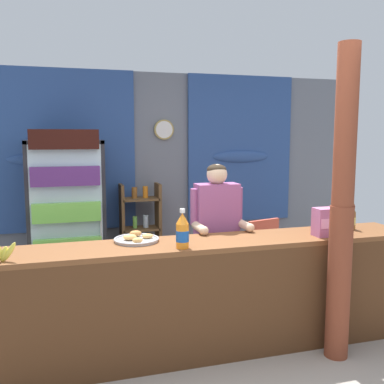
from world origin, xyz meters
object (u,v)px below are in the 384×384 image
(plastic_lawn_chair, at_px, (256,250))
(snack_box_crackers, at_px, (327,218))
(soda_bottle_iced_tea, at_px, (352,218))
(drink_fridge, at_px, (67,206))
(shopkeeper, at_px, (217,225))
(soda_bottle_orange_soda, at_px, (182,231))
(stall_counter, at_px, (214,287))
(timber_post, at_px, (342,213))
(bottle_shelf_rack, at_px, (141,231))
(snack_box_wafer, at_px, (327,222))
(pastry_tray, at_px, (136,239))

(plastic_lawn_chair, xyz_separation_m, snack_box_crackers, (0.25, -0.99, 0.53))
(soda_bottle_iced_tea, bearing_deg, snack_box_crackers, 151.52)
(drink_fridge, height_order, plastic_lawn_chair, drink_fridge)
(shopkeeper, height_order, soda_bottle_orange_soda, shopkeeper)
(stall_counter, bearing_deg, shopkeeper, 68.90)
(timber_post, xyz_separation_m, shopkeeper, (-0.73, 0.86, -0.23))
(drink_fridge, bearing_deg, bottle_shelf_rack, 16.46)
(stall_counter, bearing_deg, snack_box_wafer, -0.06)
(plastic_lawn_chair, distance_m, pastry_tray, 1.87)
(soda_bottle_iced_tea, bearing_deg, bottle_shelf_rack, 132.46)
(drink_fridge, xyz_separation_m, pastry_tray, (0.53, -1.45, -0.06))
(snack_box_wafer, distance_m, pastry_tray, 1.61)
(soda_bottle_iced_tea, bearing_deg, timber_post, -133.70)
(drink_fridge, relative_size, shopkeeper, 1.21)
(soda_bottle_iced_tea, bearing_deg, drink_fridge, 148.18)
(stall_counter, height_order, timber_post, timber_post)
(timber_post, height_order, shopkeeper, timber_post)
(bottle_shelf_rack, bearing_deg, plastic_lawn_chair, -30.08)
(pastry_tray, bearing_deg, timber_post, -19.26)
(shopkeeper, bearing_deg, soda_bottle_orange_soda, -128.42)
(snack_box_wafer, bearing_deg, plastic_lawn_chair, 93.28)
(snack_box_wafer, bearing_deg, pastry_tray, 170.86)
(pastry_tray, bearing_deg, soda_bottle_iced_tea, -2.72)
(drink_fridge, bearing_deg, plastic_lawn_chair, -12.29)
(soda_bottle_orange_soda, xyz_separation_m, snack_box_wafer, (1.28, 0.05, -0.01))
(timber_post, xyz_separation_m, plastic_lawn_chair, (-0.02, 1.54, -0.69))
(plastic_lawn_chair, distance_m, soda_bottle_orange_soda, 1.87)
(shopkeeper, distance_m, snack_box_crackers, 1.01)
(bottle_shelf_rack, relative_size, snack_box_crackers, 6.32)
(bottle_shelf_rack, distance_m, snack_box_wafer, 2.37)
(snack_box_wafer, bearing_deg, soda_bottle_iced_tea, 23.91)
(soda_bottle_orange_soda, distance_m, pastry_tray, 0.44)
(stall_counter, distance_m, soda_bottle_iced_tea, 1.46)
(drink_fridge, distance_m, snack_box_crackers, 2.71)
(shopkeeper, xyz_separation_m, snack_box_crackers, (0.96, -0.31, 0.07))
(pastry_tray, bearing_deg, stall_counter, -23.71)
(shopkeeper, bearing_deg, stall_counter, -111.10)
(soda_bottle_orange_soda, distance_m, snack_box_wafer, 1.28)
(bottle_shelf_rack, bearing_deg, shopkeeper, -70.45)
(timber_post, bearing_deg, soda_bottle_iced_tea, 46.30)
(timber_post, distance_m, snack_box_wafer, 0.31)
(snack_box_crackers, bearing_deg, shopkeeper, 161.99)
(soda_bottle_orange_soda, relative_size, pastry_tray, 0.83)
(timber_post, relative_size, drink_fridge, 1.34)
(soda_bottle_orange_soda, distance_m, snack_box_crackers, 1.50)
(pastry_tray, bearing_deg, snack_box_crackers, 0.33)
(stall_counter, xyz_separation_m, bottle_shelf_rack, (-0.27, 1.95, 0.06))
(stall_counter, bearing_deg, soda_bottle_orange_soda, -169.30)
(shopkeeper, distance_m, soda_bottle_orange_soda, 0.81)
(stall_counter, height_order, pastry_tray, pastry_tray)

